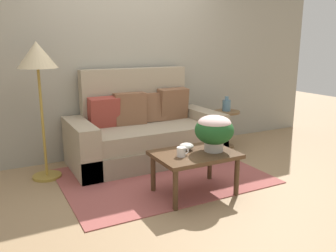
# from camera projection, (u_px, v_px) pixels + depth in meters

# --- Properties ---
(ground_plane) EXTENTS (14.00, 14.00, 0.00)m
(ground_plane) POSITION_uv_depth(u_px,v_px,m) (166.00, 179.00, 3.92)
(ground_plane) COLOR #997A56
(wall_back) EXTENTS (6.40, 0.12, 2.74)m
(wall_back) POSITION_uv_depth(u_px,v_px,m) (124.00, 52.00, 4.65)
(wall_back) COLOR gray
(wall_back) RESTS_ON ground
(area_rug) EXTENTS (2.21, 1.60, 0.01)m
(area_rug) POSITION_uv_depth(u_px,v_px,m) (163.00, 176.00, 4.00)
(area_rug) COLOR #994C47
(area_rug) RESTS_ON ground
(couch) EXTENTS (1.92, 0.91, 1.17)m
(couch) POSITION_uv_depth(u_px,v_px,m) (144.00, 134.00, 4.50)
(couch) COLOR gray
(couch) RESTS_ON ground
(coffee_table) EXTENTS (0.81, 0.58, 0.43)m
(coffee_table) POSITION_uv_depth(u_px,v_px,m) (195.00, 158.00, 3.47)
(coffee_table) COLOR #442D1B
(coffee_table) RESTS_ON ground
(side_table) EXTENTS (0.37, 0.37, 0.53)m
(side_table) POSITION_uv_depth(u_px,v_px,m) (226.00, 122.00, 5.05)
(side_table) COLOR brown
(side_table) RESTS_ON ground
(floor_lamp) EXTENTS (0.42, 0.42, 1.51)m
(floor_lamp) POSITION_uv_depth(u_px,v_px,m) (38.00, 64.00, 3.68)
(floor_lamp) COLOR olive
(floor_lamp) RESTS_ON ground
(potted_plant) EXTENTS (0.39, 0.39, 0.36)m
(potted_plant) POSITION_uv_depth(u_px,v_px,m) (214.00, 129.00, 3.46)
(potted_plant) COLOR #B7B2A8
(potted_plant) RESTS_ON coffee_table
(coffee_mug) EXTENTS (0.13, 0.09, 0.09)m
(coffee_mug) POSITION_uv_depth(u_px,v_px,m) (181.00, 152.00, 3.34)
(coffee_mug) COLOR white
(coffee_mug) RESTS_ON coffee_table
(snack_bowl) EXTENTS (0.15, 0.15, 0.07)m
(snack_bowl) POSITION_uv_depth(u_px,v_px,m) (187.00, 146.00, 3.53)
(snack_bowl) COLOR silver
(snack_bowl) RESTS_ON coffee_table
(table_vase) EXTENTS (0.12, 0.12, 0.21)m
(table_vase) POSITION_uv_depth(u_px,v_px,m) (226.00, 105.00, 5.00)
(table_vase) COLOR slate
(table_vase) RESTS_ON side_table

